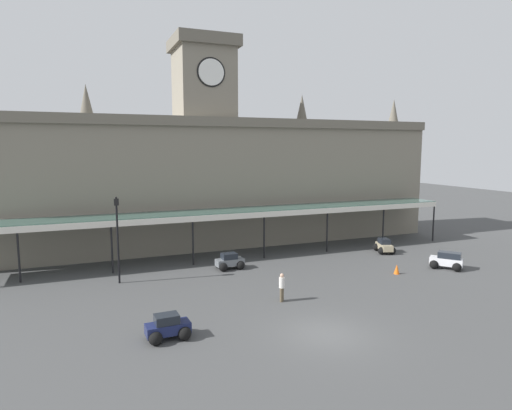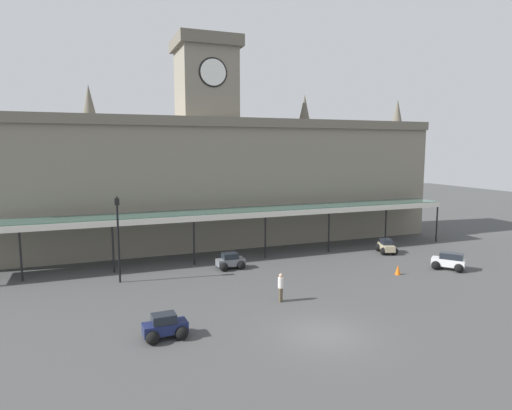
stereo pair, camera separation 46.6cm
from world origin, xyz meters
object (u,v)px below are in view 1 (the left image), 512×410
Objects in this scene: car_white_estate at (447,261)px; traffic_cone at (397,269)px; victorian_lamppost at (117,231)px; pedestrian_near_entrance at (282,286)px; car_grey_sedan at (230,262)px; car_navy_sedan at (168,329)px; car_beige_sedan at (384,247)px.

car_white_estate is 4.34m from traffic_cone.
pedestrian_near_entrance is at bearing -40.11° from victorian_lamppost.
car_grey_sedan is 12.14m from car_navy_sedan.
car_navy_sedan and car_beige_sedan have the same top height.
traffic_cone is at bearing -28.04° from car_grey_sedan.
car_grey_sedan is at bearing 151.96° from traffic_cone.
victorian_lamppost is at bearing 139.89° from pedestrian_near_entrance.
car_navy_sedan is 22.76m from car_beige_sedan.
car_navy_sedan is at bearing -168.52° from car_white_estate.
victorian_lamppost is at bearing -176.29° from car_grey_sedan.
victorian_lamppost is at bearing 98.05° from car_navy_sedan.
pedestrian_near_entrance is at bearing -168.49° from traffic_cone.
traffic_cone is (-4.32, 0.29, -0.22)m from car_white_estate.
car_beige_sedan is at bearing 26.67° from car_navy_sedan.
car_grey_sedan is 12.00m from traffic_cone.
victorian_lamppost is 8.33× the size of traffic_cone.
car_beige_sedan is at bearing 100.12° from car_white_estate.
victorian_lamppost reaches higher than traffic_cone.
victorian_lamppost is 19.40m from traffic_cone.
car_beige_sedan is at bearing -0.24° from car_grey_sedan.
car_white_estate is at bearing 6.94° from pedestrian_near_entrance.
car_white_estate is 21.82m from car_navy_sedan.
victorian_lamppost is at bearing 164.46° from traffic_cone.
car_white_estate reaches higher than car_beige_sedan.
car_navy_sedan is at bearing -159.88° from pedestrian_near_entrance.
car_white_estate is 1.16× the size of car_grey_sedan.
victorian_lamppost reaches higher than car_grey_sedan.
car_grey_sedan is at bearing 179.76° from car_beige_sedan.
pedestrian_near_entrance reaches higher than traffic_cone.
victorian_lamppost reaches higher than car_white_estate.
car_beige_sedan reaches higher than traffic_cone.
car_white_estate is 3.49× the size of traffic_cone.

